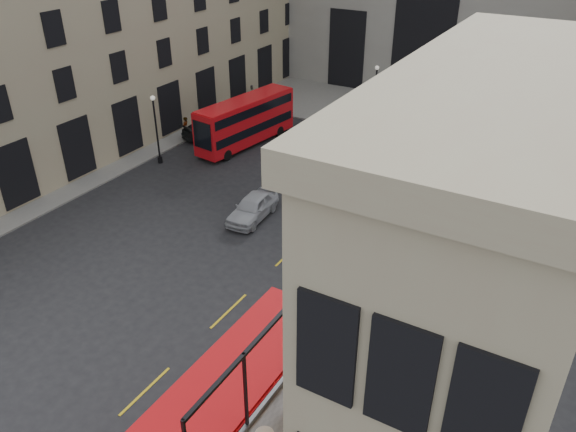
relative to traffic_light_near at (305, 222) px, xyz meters
The scene contains 25 objects.
ground 12.28m from the traffic_light_near, 85.24° to the right, with size 140.00×140.00×0.00m, color black.
host_building_main 17.11m from the traffic_light_near, 47.61° to the right, with size 7.26×11.40×15.10m.
cafe_floor 14.31m from the traffic_light_near, 57.99° to the right, with size 3.00×10.00×0.10m, color slate.
pavement_far 26.58m from the traffic_light_near, 100.89° to the left, with size 40.00×12.00×0.12m, color slate.
pavement_left 21.13m from the traffic_light_near, behind, with size 8.00×48.00×0.12m, color slate.
traffic_light_near is the anchor object (origin of this frame).
traffic_light_far 21.26m from the traffic_light_near, 131.19° to the left, with size 0.16×0.20×3.80m.
street_lamp_a 17.09m from the traffic_light_near, 159.44° to the left, with size 0.36×0.36×5.33m.
street_lamp_b 22.56m from the traffic_light_near, 102.80° to the left, with size 0.36×0.36×5.33m.
bus_far 17.45m from the traffic_light_near, 134.65° to the left, with size 3.52×9.94×3.88m.
car_a 5.85m from the traffic_light_near, 154.64° to the left, with size 1.84×4.56×1.55m, color #A8AAB0.
car_b 17.39m from the traffic_light_near, 100.22° to the left, with size 1.57×4.49×1.48m, color #AA0A18.
car_c 20.29m from the traffic_light_near, 142.30° to the left, with size 2.01×4.94×1.43m, color black.
bicycle 7.80m from the traffic_light_near, 111.02° to the left, with size 0.65×1.85×0.97m, color gray.
cyclist 7.60m from the traffic_light_near, 109.13° to the left, with size 0.64×0.42×1.76m, color #D2FF1A.
pedestrian_a 20.43m from the traffic_light_near, 129.12° to the left, with size 0.84×0.66×1.74m, color gray.
pedestrian_b 21.28m from the traffic_light_near, 112.94° to the left, with size 1.06×0.61×1.65m, color gray.
pedestrian_c 27.54m from the traffic_light_near, 88.58° to the left, with size 1.15×0.48×1.97m, color gray.
pedestrian_d 17.31m from the traffic_light_near, 74.84° to the left, with size 0.75×0.49×1.53m, color gray.
pedestrian_e 20.47m from the traffic_light_near, 148.05° to the left, with size 0.71×0.47×1.95m, color gray.
cafe_table_mid 14.30m from the traffic_light_near, 62.25° to the right, with size 0.65×0.65×0.81m.
cafe_table_far 11.48m from the traffic_light_near, 53.81° to the right, with size 0.63×0.63×0.79m.
cafe_chair_b 14.78m from the traffic_light_near, 55.17° to the right, with size 0.46×0.46×0.80m.
cafe_chair_c 14.81m from the traffic_light_near, 56.27° to the right, with size 0.39×0.39×0.77m.
cafe_chair_d 12.17m from the traffic_light_near, 47.27° to the right, with size 0.42×0.42×0.81m.
Camera 1 is at (11.55, -11.44, 17.98)m, focal length 35.00 mm.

